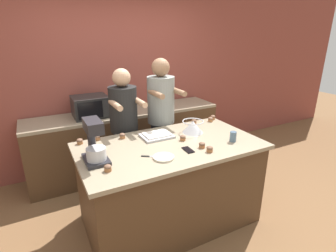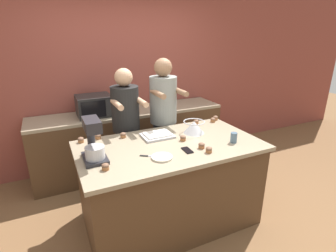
{
  "view_description": "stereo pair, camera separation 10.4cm",
  "coord_description": "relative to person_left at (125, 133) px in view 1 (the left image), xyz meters",
  "views": [
    {
      "loc": [
        -1.16,
        -2.16,
        2.01
      ],
      "look_at": [
        0.0,
        0.05,
        1.12
      ],
      "focal_mm": 28.0,
      "sensor_mm": 36.0,
      "label": 1
    },
    {
      "loc": [
        -1.07,
        -2.21,
        2.01
      ],
      "look_at": [
        0.0,
        0.05,
        1.12
      ],
      "focal_mm": 28.0,
      "sensor_mm": 36.0,
      "label": 2
    }
  ],
  "objects": [
    {
      "name": "person_right",
      "position": [
        0.5,
        0.0,
        0.05
      ],
      "size": [
        0.35,
        0.51,
        1.73
      ],
      "color": "#232328",
      "rests_on": "ground_plane"
    },
    {
      "name": "cupcake_5",
      "position": [
        1.04,
        -0.32,
        0.11
      ],
      "size": [
        0.06,
        0.06,
        0.06
      ],
      "color": "#9E6038",
      "rests_on": "island_counter"
    },
    {
      "name": "cupcake_7",
      "position": [
        0.48,
        -0.94,
        0.11
      ],
      "size": [
        0.06,
        0.06,
        0.06
      ],
      "color": "#9E6038",
      "rests_on": "island_counter"
    },
    {
      "name": "cupcake_4",
      "position": [
        0.49,
        -1.05,
        0.11
      ],
      "size": [
        0.06,
        0.06,
        0.06
      ],
      "color": "#9E6038",
      "rests_on": "island_counter"
    },
    {
      "name": "cell_phone",
      "position": [
        0.33,
        -0.93,
        0.08
      ],
      "size": [
        0.08,
        0.15,
        0.01
      ],
      "color": "black",
      "rests_on": "island_counter"
    },
    {
      "name": "microwave_oven",
      "position": [
        -0.26,
        0.64,
        0.21
      ],
      "size": [
        0.46,
        0.4,
        0.28
      ],
      "color": "black",
      "rests_on": "back_counter"
    },
    {
      "name": "small_plate",
      "position": [
        0.04,
        -0.97,
        0.09
      ],
      "size": [
        0.19,
        0.19,
        0.02
      ],
      "color": "beige",
      "rests_on": "island_counter"
    },
    {
      "name": "drinking_glass",
      "position": [
        0.86,
        -0.96,
        0.13
      ],
      "size": [
        0.07,
        0.07,
        0.11
      ],
      "color": "slate",
      "rests_on": "island_counter"
    },
    {
      "name": "cupcake_9",
      "position": [
        -0.39,
        -0.26,
        0.11
      ],
      "size": [
        0.06,
        0.06,
        0.06
      ],
      "color": "#9E6038",
      "rests_on": "island_counter"
    },
    {
      "name": "cupcake_8",
      "position": [
        0.8,
        -0.3,
        0.11
      ],
      "size": [
        0.06,
        0.06,
        0.06
      ],
      "color": "#9E6038",
      "rests_on": "island_counter"
    },
    {
      "name": "stand_mixer",
      "position": [
        -0.51,
        -0.74,
        0.25
      ],
      "size": [
        0.2,
        0.3,
        0.39
      ],
      "color": "#232328",
      "rests_on": "island_counter"
    },
    {
      "name": "knife",
      "position": [
        -0.05,
        -0.89,
        0.08
      ],
      "size": [
        0.19,
        0.13,
        0.01
      ],
      "color": "#BCBCC1",
      "rests_on": "island_counter"
    },
    {
      "name": "cupcake_3",
      "position": [
        -0.14,
        -0.34,
        0.11
      ],
      "size": [
        0.06,
        0.06,
        0.06
      ],
      "color": "#9E6038",
      "rests_on": "island_counter"
    },
    {
      "name": "baking_tray",
      "position": [
        0.21,
        -0.48,
        0.1
      ],
      "size": [
        0.33,
        0.26,
        0.04
      ],
      "color": "#BCBCC1",
      "rests_on": "island_counter"
    },
    {
      "name": "person_left",
      "position": [
        0.0,
        0.0,
        0.0
      ],
      "size": [
        0.34,
        0.5,
        1.63
      ],
      "color": "#33384C",
      "rests_on": "ground_plane"
    },
    {
      "name": "back_counter",
      "position": [
        0.25,
        0.64,
        -0.4
      ],
      "size": [
        2.8,
        0.6,
        0.93
      ],
      "color": "#4C331E",
      "rests_on": "ground_plane"
    },
    {
      "name": "cupcake_6",
      "position": [
        1.11,
        -0.27,
        0.11
      ],
      "size": [
        0.06,
        0.06,
        0.06
      ],
      "color": "#9E6038",
      "rests_on": "island_counter"
    },
    {
      "name": "cupcake_1",
      "position": [
        0.41,
        -0.69,
        0.11
      ],
      "size": [
        0.06,
        0.06,
        0.06
      ],
      "color": "#9E6038",
      "rests_on": "island_counter"
    },
    {
      "name": "cupcake_2",
      "position": [
        -0.47,
        -0.97,
        0.11
      ],
      "size": [
        0.06,
        0.06,
        0.06
      ],
      "color": "#9E6038",
      "rests_on": "island_counter"
    },
    {
      "name": "back_wall",
      "position": [
        0.25,
        0.99,
        0.49
      ],
      "size": [
        10.0,
        0.06,
        2.7
      ],
      "color": "brown",
      "rests_on": "ground_plane"
    },
    {
      "name": "cupcake_0",
      "position": [
        -0.57,
        -0.28,
        0.11
      ],
      "size": [
        0.06,
        0.06,
        0.06
      ],
      "color": "#9E6038",
      "rests_on": "island_counter"
    },
    {
      "name": "island_counter",
      "position": [
        0.25,
        -0.72,
        -0.39
      ],
      "size": [
        1.86,
        1.03,
        0.94
      ],
      "color": "#4C331E",
      "rests_on": "ground_plane"
    },
    {
      "name": "mixing_bowl",
      "position": [
        0.63,
        -0.54,
        0.15
      ],
      "size": [
        0.24,
        0.24,
        0.14
      ],
      "color": "#BCBCC1",
      "rests_on": "island_counter"
    },
    {
      "name": "ground_plane",
      "position": [
        0.25,
        -0.72,
        -0.86
      ],
      "size": [
        16.0,
        16.0,
        0.0
      ],
      "primitive_type": "plane",
      "color": "brown"
    }
  ]
}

